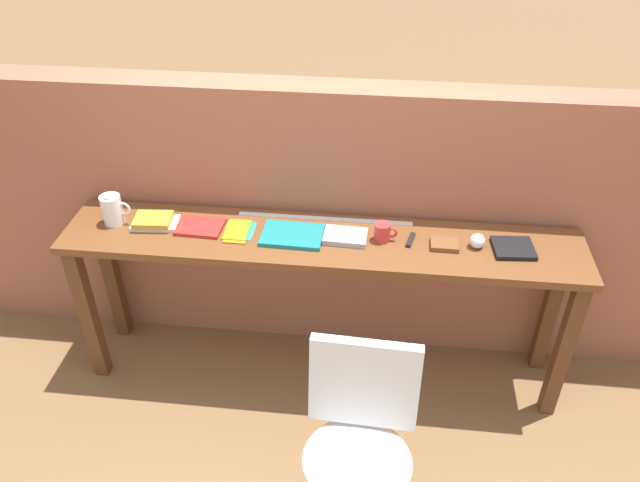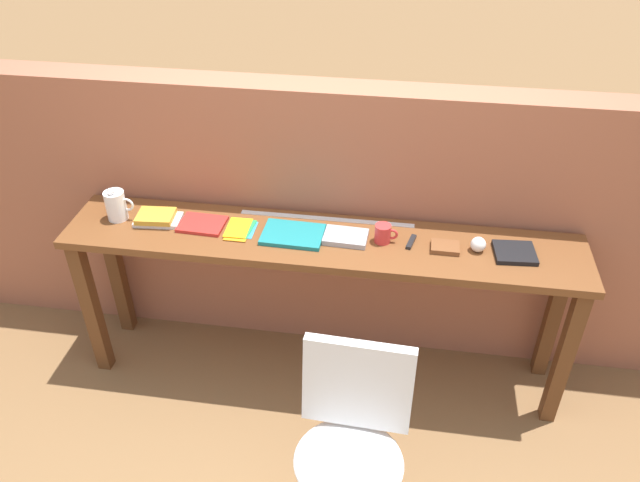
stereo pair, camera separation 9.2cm
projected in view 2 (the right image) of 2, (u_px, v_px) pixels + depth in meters
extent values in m
plane|color=brown|center=(313.00, 410.00, 3.23)|extent=(40.00, 40.00, 0.00)
cube|color=#9E5B42|center=(331.00, 221.00, 3.31)|extent=(6.00, 0.20, 1.51)
cube|color=brown|center=(322.00, 242.00, 2.98)|extent=(2.50, 0.44, 0.04)
cube|color=#5B341A|center=(91.00, 308.00, 3.25)|extent=(0.07, 0.07, 0.84)
cube|color=#5B341A|center=(564.00, 358.00, 2.96)|extent=(0.07, 0.07, 0.84)
cube|color=#5B341A|center=(117.00, 271.00, 3.51)|extent=(0.07, 0.07, 0.84)
cube|color=#5B341A|center=(554.00, 313.00, 3.22)|extent=(0.07, 0.07, 0.84)
ellipsoid|color=white|center=(349.00, 462.00, 2.46)|extent=(0.46, 0.44, 0.08)
cube|color=white|center=(358.00, 384.00, 2.47)|extent=(0.44, 0.12, 0.40)
cylinder|color=#B2B2B7|center=(316.00, 459.00, 2.76)|extent=(0.02, 0.02, 0.41)
cylinder|color=#B2B2B7|center=(390.00, 472.00, 2.70)|extent=(0.02, 0.02, 0.41)
cylinder|color=white|center=(116.00, 205.00, 3.06)|extent=(0.10, 0.10, 0.15)
cone|color=white|center=(110.00, 193.00, 2.99)|extent=(0.04, 0.03, 0.04)
torus|color=white|center=(127.00, 205.00, 3.05)|extent=(0.07, 0.01, 0.07)
cube|color=white|center=(158.00, 220.00, 3.08)|extent=(0.23, 0.15, 0.02)
cube|color=gold|center=(156.00, 216.00, 3.06)|extent=(0.19, 0.15, 0.03)
cube|color=red|center=(202.00, 224.00, 3.05)|extent=(0.23, 0.18, 0.02)
cube|color=#3399D8|center=(242.00, 229.00, 3.03)|extent=(0.13, 0.15, 0.00)
cube|color=orange|center=(239.00, 231.00, 3.01)|extent=(0.11, 0.17, 0.00)
cube|color=green|center=(241.00, 228.00, 3.02)|extent=(0.13, 0.17, 0.00)
cube|color=yellow|center=(238.00, 228.00, 3.02)|extent=(0.11, 0.17, 0.00)
cube|color=#19757A|center=(293.00, 234.00, 2.97)|extent=(0.30, 0.21, 0.02)
cube|color=#9E9EA3|center=(346.00, 237.00, 2.95)|extent=(0.21, 0.15, 0.03)
cylinder|color=red|center=(383.00, 233.00, 2.92)|extent=(0.08, 0.08, 0.09)
torus|color=red|center=(392.00, 234.00, 2.91)|extent=(0.06, 0.01, 0.06)
cube|color=black|center=(411.00, 242.00, 2.93)|extent=(0.05, 0.11, 0.02)
cube|color=brown|center=(445.00, 247.00, 2.89)|extent=(0.13, 0.10, 0.02)
sphere|color=silver|center=(478.00, 244.00, 2.86)|extent=(0.07, 0.07, 0.07)
cube|color=black|center=(515.00, 253.00, 2.85)|extent=(0.20, 0.18, 0.02)
cube|color=silver|center=(327.00, 219.00, 3.10)|extent=(0.87, 0.03, 0.00)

